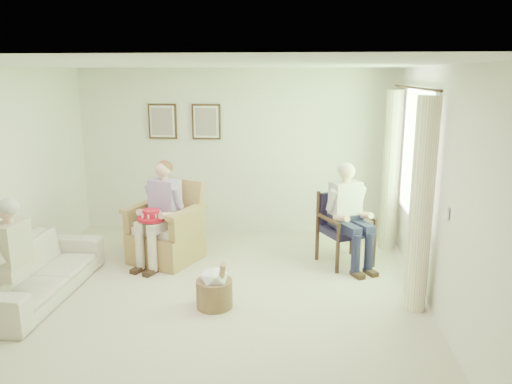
{
  "coord_description": "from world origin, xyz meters",
  "views": [
    {
      "loc": [
        1.09,
        -5.0,
        2.51
      ],
      "look_at": [
        0.49,
        1.12,
        1.05
      ],
      "focal_mm": 35.0,
      "sensor_mm": 36.0,
      "label": 1
    }
  ],
  "objects_px": {
    "red_hat": "(151,216)",
    "person_dark": "(347,208)",
    "hatbox": "(214,287)",
    "wicker_armchair": "(167,236)",
    "person_sofa": "(6,253)",
    "wood_armchair": "(345,225)",
    "person_wicker": "(162,206)",
    "sofa": "(36,272)"
  },
  "relations": [
    {
      "from": "sofa",
      "to": "person_dark",
      "type": "height_order",
      "value": "person_dark"
    },
    {
      "from": "person_sofa",
      "to": "red_hat",
      "type": "relative_size",
      "value": 3.6
    },
    {
      "from": "red_hat",
      "to": "person_dark",
      "type": "bearing_deg",
      "value": 8.03
    },
    {
      "from": "wood_armchair",
      "to": "person_wicker",
      "type": "bearing_deg",
      "value": 159.12
    },
    {
      "from": "person_wicker",
      "to": "person_sofa",
      "type": "bearing_deg",
      "value": -104.23
    },
    {
      "from": "wood_armchair",
      "to": "person_sofa",
      "type": "distance_m",
      "value": 4.13
    },
    {
      "from": "person_wicker",
      "to": "person_dark",
      "type": "distance_m",
      "value": 2.44
    },
    {
      "from": "red_hat",
      "to": "person_sofa",
      "type": "bearing_deg",
      "value": -126.5
    },
    {
      "from": "person_wicker",
      "to": "wood_armchair",
      "type": "bearing_deg",
      "value": 28.93
    },
    {
      "from": "wood_armchair",
      "to": "hatbox",
      "type": "relative_size",
      "value": 1.6
    },
    {
      "from": "person_wicker",
      "to": "hatbox",
      "type": "xyz_separation_m",
      "value": [
        0.91,
        -1.22,
        -0.58
      ]
    },
    {
      "from": "person_wicker",
      "to": "hatbox",
      "type": "bearing_deg",
      "value": -32.0
    },
    {
      "from": "wicker_armchair",
      "to": "hatbox",
      "type": "distance_m",
      "value": 1.64
    },
    {
      "from": "wicker_armchair",
      "to": "hatbox",
      "type": "relative_size",
      "value": 1.83
    },
    {
      "from": "red_hat",
      "to": "wicker_armchair",
      "type": "bearing_deg",
      "value": 73.99
    },
    {
      "from": "red_hat",
      "to": "sofa",
      "type": "bearing_deg",
      "value": -138.75
    },
    {
      "from": "wood_armchair",
      "to": "hatbox",
      "type": "height_order",
      "value": "wood_armchair"
    },
    {
      "from": "sofa",
      "to": "hatbox",
      "type": "xyz_separation_m",
      "value": [
        2.09,
        -0.08,
        -0.07
      ]
    },
    {
      "from": "hatbox",
      "to": "red_hat",
      "type": "bearing_deg",
      "value": 134.18
    },
    {
      "from": "red_hat",
      "to": "hatbox",
      "type": "relative_size",
      "value": 0.59
    },
    {
      "from": "person_wicker",
      "to": "wicker_armchair",
      "type": "bearing_deg",
      "value": 111.27
    },
    {
      "from": "sofa",
      "to": "person_dark",
      "type": "relative_size",
      "value": 1.5
    },
    {
      "from": "wicker_armchair",
      "to": "hatbox",
      "type": "xyz_separation_m",
      "value": [
        0.91,
        -1.36,
        -0.11
      ]
    },
    {
      "from": "wood_armchair",
      "to": "red_hat",
      "type": "xyz_separation_m",
      "value": [
        -2.53,
        -0.51,
        0.2
      ]
    },
    {
      "from": "person_sofa",
      "to": "sofa",
      "type": "bearing_deg",
      "value": -177.53
    },
    {
      "from": "person_sofa",
      "to": "hatbox",
      "type": "distance_m",
      "value": 2.19
    },
    {
      "from": "wood_armchair",
      "to": "person_wicker",
      "type": "xyz_separation_m",
      "value": [
        -2.43,
        -0.33,
        0.29
      ]
    },
    {
      "from": "person_dark",
      "to": "red_hat",
      "type": "xyz_separation_m",
      "value": [
        -2.53,
        -0.36,
        -0.07
      ]
    },
    {
      "from": "person_sofa",
      "to": "person_dark",
      "type": "bearing_deg",
      "value": 119.25
    },
    {
      "from": "wicker_armchair",
      "to": "person_sofa",
      "type": "bearing_deg",
      "value": -102.03
    },
    {
      "from": "wicker_armchair",
      "to": "red_hat",
      "type": "distance_m",
      "value": 0.51
    },
    {
      "from": "person_dark",
      "to": "person_sofa",
      "type": "height_order",
      "value": "person_dark"
    },
    {
      "from": "wicker_armchair",
      "to": "wood_armchair",
      "type": "bearing_deg",
      "value": 25.61
    },
    {
      "from": "wood_armchair",
      "to": "person_wicker",
      "type": "height_order",
      "value": "person_wicker"
    },
    {
      "from": "wicker_armchair",
      "to": "person_wicker",
      "type": "relative_size",
      "value": 0.79
    },
    {
      "from": "sofa",
      "to": "hatbox",
      "type": "height_order",
      "value": "sofa"
    },
    {
      "from": "person_wicker",
      "to": "person_sofa",
      "type": "relative_size",
      "value": 1.09
    },
    {
      "from": "wicker_armchair",
      "to": "sofa",
      "type": "xyz_separation_m",
      "value": [
        -1.18,
        -1.28,
        -0.05
      ]
    },
    {
      "from": "wood_armchair",
      "to": "person_sofa",
      "type": "relative_size",
      "value": 0.75
    },
    {
      "from": "sofa",
      "to": "hatbox",
      "type": "distance_m",
      "value": 2.09
    },
    {
      "from": "person_wicker",
      "to": "person_sofa",
      "type": "distance_m",
      "value": 2.03
    },
    {
      "from": "wood_armchair",
      "to": "person_wicker",
      "type": "distance_m",
      "value": 2.47
    }
  ]
}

